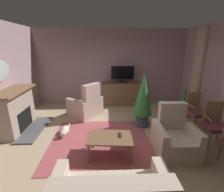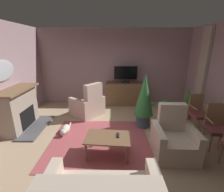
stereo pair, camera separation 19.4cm
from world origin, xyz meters
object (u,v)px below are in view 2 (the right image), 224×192
(potted_plant_on_hearth_side, at_px, (144,98))
(potted_plant_tall_palm_by_window, at_px, (167,119))
(tv_remote, at_px, (118,135))
(side_chair_mid_row, at_px, (217,125))
(coffee_table, at_px, (108,139))
(wall_mirror_oval, at_px, (2,70))
(armchair_near_window, at_px, (174,140))
(potted_plant_leafy_by_curtain, at_px, (188,102))
(fireplace, at_px, (19,110))
(side_chair_tucked_against_wall, at_px, (198,112))
(tv_cabinet, at_px, (125,94))
(television, at_px, (126,74))
(armchair_by_fireplace, at_px, (88,105))
(cat, at_px, (65,129))

(potted_plant_on_hearth_side, bearing_deg, potted_plant_tall_palm_by_window, -0.74)
(tv_remote, height_order, side_chair_mid_row, side_chair_mid_row)
(coffee_table, bearing_deg, wall_mirror_oval, 156.73)
(armchair_near_window, xyz_separation_m, side_chair_mid_row, (1.03, 0.28, 0.20))
(wall_mirror_oval, bearing_deg, potted_plant_tall_palm_by_window, 1.68)
(wall_mirror_oval, bearing_deg, potted_plant_leafy_by_curtain, 7.53)
(fireplace, height_order, potted_plant_leafy_by_curtain, fireplace)
(tv_remote, distance_m, side_chair_tucked_against_wall, 2.47)
(fireplace, bearing_deg, side_chair_mid_row, -9.43)
(side_chair_mid_row, distance_m, potted_plant_on_hearth_side, 1.77)
(potted_plant_on_hearth_side, bearing_deg, potted_plant_leafy_by_curtain, 20.32)
(fireplace, xyz_separation_m, tv_cabinet, (3.02, 1.96, -0.13))
(tv_remote, bearing_deg, television, -5.56)
(tv_cabinet, height_order, potted_plant_on_hearth_side, potted_plant_on_hearth_side)
(tv_remote, bearing_deg, side_chair_tucked_against_wall, -61.87)
(wall_mirror_oval, xyz_separation_m, potted_plant_leafy_by_curtain, (5.13, 0.68, -1.05))
(tv_cabinet, relative_size, television, 1.76)
(side_chair_tucked_against_wall, bearing_deg, fireplace, 179.95)
(tv_cabinet, relative_size, armchair_near_window, 1.45)
(tv_cabinet, relative_size, side_chair_mid_row, 1.49)
(tv_remote, height_order, potted_plant_leafy_by_curtain, potted_plant_leafy_by_curtain)
(tv_cabinet, height_order, armchair_by_fireplace, armchair_by_fireplace)
(armchair_by_fireplace, height_order, potted_plant_tall_palm_by_window, armchair_by_fireplace)
(fireplace, distance_m, tv_cabinet, 3.60)
(side_chair_mid_row, height_order, potted_plant_on_hearth_side, potted_plant_on_hearth_side)
(side_chair_mid_row, xyz_separation_m, potted_plant_tall_palm_by_window, (-0.79, 0.94, -0.30))
(television, distance_m, side_chair_tucked_against_wall, 2.74)
(cat, bearing_deg, potted_plant_leafy_by_curtain, 15.17)
(armchair_near_window, height_order, potted_plant_leafy_by_curtain, armchair_near_window)
(side_chair_tucked_against_wall, xyz_separation_m, potted_plant_tall_palm_by_window, (-0.78, 0.13, -0.29))
(armchair_near_window, height_order, side_chair_tucked_against_wall, armchair_near_window)
(side_chair_tucked_against_wall, distance_m, potted_plant_leafy_by_curtain, 0.68)
(fireplace, xyz_separation_m, side_chair_mid_row, (4.88, -0.81, -0.02))
(cat, bearing_deg, wall_mirror_oval, 169.41)
(side_chair_tucked_against_wall, bearing_deg, potted_plant_on_hearth_side, 174.47)
(side_chair_tucked_against_wall, bearing_deg, tv_cabinet, 133.17)
(wall_mirror_oval, height_order, armchair_near_window, wall_mirror_oval)
(coffee_table, relative_size, potted_plant_leafy_by_curtain, 0.96)
(fireplace, relative_size, side_chair_tucked_against_wall, 1.48)
(fireplace, relative_size, tv_remote, 8.49)
(potted_plant_tall_palm_by_window, bearing_deg, tv_remote, -138.50)
(armchair_by_fireplace, relative_size, potted_plant_leafy_by_curtain, 1.20)
(fireplace, bearing_deg, television, 32.24)
(coffee_table, relative_size, side_chair_tucked_against_wall, 0.98)
(wall_mirror_oval, bearing_deg, cat, -10.59)
(tv_cabinet, distance_m, side_chair_mid_row, 3.33)
(side_chair_mid_row, bearing_deg, tv_remote, -171.85)
(television, height_order, armchair_near_window, television)
(fireplace, relative_size, cat, 2.07)
(armchair_by_fireplace, relative_size, cat, 1.73)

